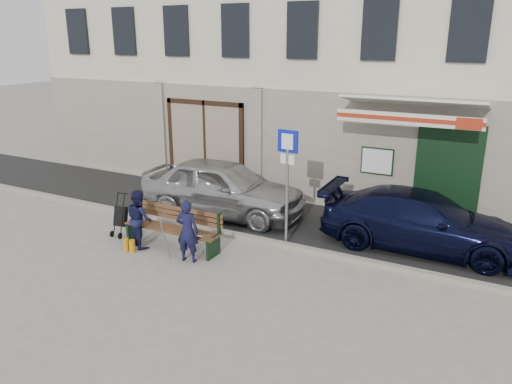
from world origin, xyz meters
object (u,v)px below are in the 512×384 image
Objects in this scene: parking_sign at (287,170)px; woman at (139,218)px; car_navy at (422,221)px; bench at (170,228)px; stroller at (121,217)px; man at (187,231)px; car_silver at (222,187)px.

woman is (-2.96, -1.62, -1.14)m from parking_sign.
bench is at bearing 115.80° from car_navy.
stroller is (-6.59, -2.60, -0.20)m from car_navy.
bench is at bearing -144.90° from parking_sign.
bench is 2.30× the size of stroller.
parking_sign is 2.60× the size of stroller.
woman reaches higher than car_navy.
parking_sign is 4.25m from stroller.
parking_sign is 2.99m from bench.
man is 1.32× the size of stroller.
man is (-1.51, -1.77, -1.13)m from parking_sign.
car_navy reaches higher than bench.
car_silver reaches higher than woman.
car_silver is 5.20m from car_navy.
man is 1.46m from woman.
car_silver is 2.77m from woman.
car_silver is at bearing 160.54° from parking_sign.
bench is at bearing -128.93° from woman.
car_navy is at bearing -156.17° from man.
man is at bearing -125.36° from parking_sign.
parking_sign is at bearing 113.26° from car_navy.
parking_sign is at bearing 10.24° from stroller.
car_navy is 7.09m from stroller.
bench is at bearing -40.28° from man.
man is at bearing 124.01° from car_navy.
woman is (-5.74, -2.89, 0.02)m from car_navy.
parking_sign reaches higher than car_silver.
parking_sign is at bearing -141.91° from man.
woman is (-1.45, 0.15, -0.02)m from man.
car_silver is at bearing 90.67° from car_navy.
man is at bearing -28.77° from bench.
car_silver is 3.26× the size of man.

